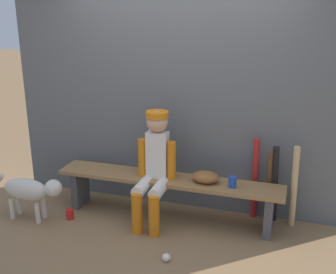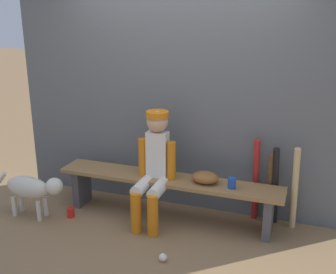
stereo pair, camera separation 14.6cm
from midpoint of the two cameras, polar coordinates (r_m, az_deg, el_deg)
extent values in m
plane|color=olive|center=(4.55, -0.94, -11.16)|extent=(30.00, 30.00, 0.00)
cube|color=#595E63|center=(4.46, 0.49, 4.11)|extent=(3.87, 0.03, 2.30)
cube|color=olive|center=(4.35, -0.97, -5.92)|extent=(2.41, 0.36, 0.04)
cube|color=#4C4C51|center=(4.86, -12.94, -6.83)|extent=(0.08, 0.29, 0.43)
cube|color=#4C4C51|center=(4.27, 12.85, -10.39)|extent=(0.08, 0.29, 0.43)
cube|color=silver|center=(4.29, -2.45, -2.46)|extent=(0.22, 0.13, 0.49)
sphere|color=tan|center=(4.18, -2.51, 2.14)|extent=(0.22, 0.22, 0.22)
cylinder|color=orange|center=(4.16, -2.53, 3.16)|extent=(0.23, 0.23, 0.06)
cylinder|color=silver|center=(4.26, -4.42, -6.79)|extent=(0.13, 0.38, 0.13)
cylinder|color=orange|center=(4.20, -5.32, -10.50)|extent=(0.11, 0.11, 0.43)
cylinder|color=orange|center=(4.34, -4.52, -2.94)|extent=(0.09, 0.09, 0.42)
cylinder|color=silver|center=(4.20, -2.12, -7.11)|extent=(0.13, 0.38, 0.13)
cylinder|color=orange|center=(4.14, -2.98, -10.89)|extent=(0.11, 0.11, 0.43)
cylinder|color=orange|center=(4.24, -0.49, -3.41)|extent=(0.09, 0.09, 0.42)
ellipsoid|color=brown|center=(4.22, 4.23, -5.56)|extent=(0.28, 0.20, 0.12)
cylinder|color=#B22323|center=(4.42, 11.04, -5.75)|extent=(0.07, 0.16, 0.92)
cylinder|color=brown|center=(4.42, 12.95, -6.77)|extent=(0.06, 0.19, 0.80)
cylinder|color=black|center=(4.38, 13.65, -6.50)|extent=(0.10, 0.22, 0.88)
cylinder|color=tan|center=(4.35, 16.18, -6.73)|extent=(0.09, 0.17, 0.90)
sphere|color=white|center=(3.85, -1.38, -16.38)|extent=(0.07, 0.07, 0.07)
cylinder|color=red|center=(4.65, -14.33, -10.34)|extent=(0.08, 0.08, 0.11)
cylinder|color=#1E47AD|center=(4.14, 7.94, -6.22)|extent=(0.08, 0.08, 0.11)
cylinder|color=#3F3F42|center=(5.50, 0.68, 8.80)|extent=(0.10, 0.10, 2.69)
cylinder|color=#3F3F42|center=(5.28, 21.34, 7.24)|extent=(0.10, 0.10, 2.69)
ellipsoid|color=beige|center=(4.68, -19.97, -6.82)|extent=(0.52, 0.20, 0.24)
sphere|color=beige|center=(4.46, -16.53, -6.81)|extent=(0.18, 0.18, 0.18)
cylinder|color=beige|center=(4.73, -17.67, -9.40)|extent=(0.05, 0.05, 0.22)
cylinder|color=beige|center=(4.64, -18.51, -10.01)|extent=(0.05, 0.05, 0.22)
cylinder|color=beige|center=(4.91, -20.77, -8.71)|extent=(0.05, 0.05, 0.22)
cylinder|color=beige|center=(4.82, -21.65, -9.28)|extent=(0.05, 0.05, 0.22)
camera|label=1|loc=(0.07, -91.00, -0.32)|focal=43.92mm
camera|label=2|loc=(0.07, 89.00, 0.32)|focal=43.92mm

